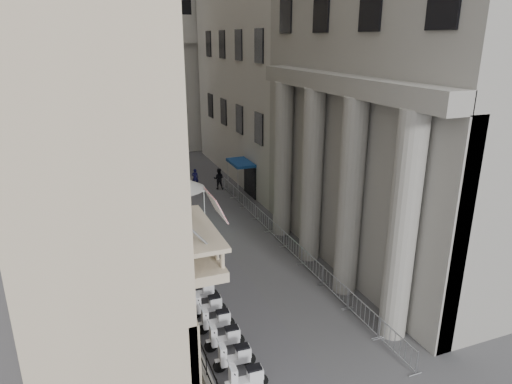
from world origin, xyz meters
TOP-DOWN VIEW (x-y plane):
  - far_building at (0.00, 48.00)m, footprint 22.00×10.00m
  - iron_fence at (-4.30, 18.00)m, footprint 0.30×28.00m
  - blue_awning at (4.15, 26.00)m, footprint 1.60×3.00m
  - scooter_1 at (-3.03, 6.31)m, footprint 1.42×0.62m
  - scooter_2 at (-3.03, 7.62)m, footprint 1.42×0.62m
  - scooter_3 at (-3.03, 8.94)m, footprint 1.42×0.62m
  - scooter_4 at (-3.03, 10.25)m, footprint 1.42×0.62m
  - scooter_5 at (-3.03, 11.56)m, footprint 1.42×0.62m
  - scooter_6 at (-3.03, 12.87)m, footprint 1.42×0.62m
  - scooter_7 at (-3.03, 14.18)m, footprint 1.42×0.62m
  - scooter_8 at (-3.03, 15.50)m, footprint 1.42×0.62m
  - scooter_9 at (-3.03, 16.81)m, footprint 1.42×0.62m
  - scooter_10 at (-3.03, 18.12)m, footprint 1.42×0.62m
  - scooter_11 at (-3.03, 19.43)m, footprint 1.42×0.62m
  - scooter_12 at (-3.03, 20.75)m, footprint 1.42×0.62m
  - barrier_0 at (3.44, 4.60)m, footprint 0.60×2.40m
  - barrier_1 at (3.44, 7.10)m, footprint 0.60×2.40m
  - barrier_2 at (3.44, 9.60)m, footprint 0.60×2.40m
  - barrier_3 at (3.44, 12.10)m, footprint 0.60×2.40m
  - barrier_4 at (3.44, 14.60)m, footprint 0.60×2.40m
  - barrier_5 at (3.44, 17.10)m, footprint 0.60×2.40m
  - barrier_6 at (3.44, 19.60)m, footprint 0.60×2.40m
  - barrier_7 at (3.44, 22.10)m, footprint 0.60×2.40m
  - barrier_8 at (3.44, 24.60)m, footprint 0.60×2.40m
  - barrier_9 at (3.44, 27.10)m, footprint 0.60×2.40m
  - security_tent at (-1.34, 22.82)m, footprint 3.98×3.98m
  - street_lamp at (-3.87, 19.97)m, footprint 2.74×0.27m
  - info_kiosk at (-2.49, 20.97)m, footprint 0.56×0.95m
  - pedestrian_a at (1.25, 29.99)m, footprint 0.67×0.53m
  - pedestrian_b at (3.00, 28.56)m, footprint 1.11×1.00m
  - pedestrian_c at (0.89, 35.58)m, footprint 1.00×0.74m

SIDE VIEW (x-z plane):
  - iron_fence at x=-4.30m, z-range -0.70..0.70m
  - blue_awning at x=4.15m, z-range -1.50..1.50m
  - scooter_1 at x=-3.03m, z-range -0.75..0.75m
  - scooter_2 at x=-3.03m, z-range -0.75..0.75m
  - scooter_3 at x=-3.03m, z-range -0.75..0.75m
  - scooter_4 at x=-3.03m, z-range -0.75..0.75m
  - scooter_5 at x=-3.03m, z-range -0.75..0.75m
  - scooter_6 at x=-3.03m, z-range -0.75..0.75m
  - scooter_7 at x=-3.03m, z-range -0.75..0.75m
  - scooter_8 at x=-3.03m, z-range -0.75..0.75m
  - scooter_9 at x=-3.03m, z-range -0.75..0.75m
  - scooter_10 at x=-3.03m, z-range -0.75..0.75m
  - scooter_11 at x=-3.03m, z-range -0.75..0.75m
  - scooter_12 at x=-3.03m, z-range -0.75..0.75m
  - barrier_0 at x=3.44m, z-range -0.55..0.55m
  - barrier_1 at x=3.44m, z-range -0.55..0.55m
  - barrier_2 at x=3.44m, z-range -0.55..0.55m
  - barrier_3 at x=3.44m, z-range -0.55..0.55m
  - barrier_4 at x=3.44m, z-range -0.55..0.55m
  - barrier_5 at x=3.44m, z-range -0.55..0.55m
  - barrier_6 at x=3.44m, z-range -0.55..0.55m
  - barrier_7 at x=3.44m, z-range -0.55..0.55m
  - barrier_8 at x=3.44m, z-range -0.55..0.55m
  - barrier_9 at x=3.44m, z-range -0.55..0.55m
  - pedestrian_a at x=1.25m, z-range 0.00..1.62m
  - pedestrian_b at x=3.00m, z-range 0.00..1.87m
  - pedestrian_c at x=0.89m, z-range 0.00..1.87m
  - info_kiosk at x=-2.49m, z-range 0.01..1.94m
  - security_tent at x=-1.34m, z-range 1.08..4.32m
  - street_lamp at x=-3.87m, z-range 0.81..9.20m
  - far_building at x=0.00m, z-range 0.00..30.00m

